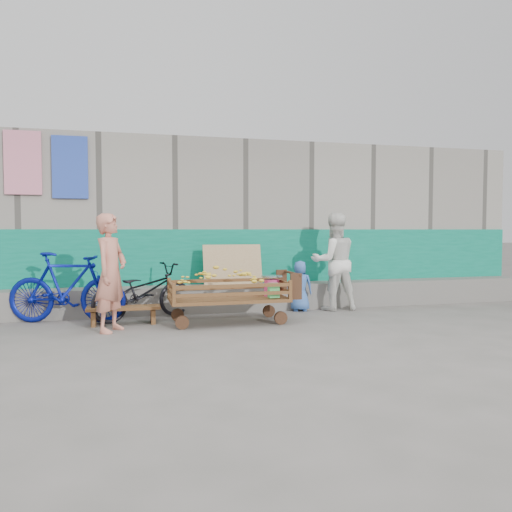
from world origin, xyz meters
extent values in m
plane|color=#5C5A54|center=(0.00, 0.00, 0.00)|extent=(80.00, 80.00, 0.00)
cube|color=gray|center=(0.00, 4.10, 1.50)|extent=(12.00, 3.00, 3.00)
cube|color=#087454|center=(0.00, 2.58, 0.70)|extent=(12.00, 0.03, 1.40)
cube|color=slate|center=(0.00, 2.35, 0.23)|extent=(12.00, 0.50, 0.45)
cube|color=#A58253|center=(0.30, 2.22, 0.80)|extent=(1.00, 0.19, 0.68)
cube|color=pink|center=(-3.00, 2.56, 2.45)|extent=(0.55, 0.03, 1.00)
cube|color=blue|center=(-2.30, 2.56, 2.40)|extent=(0.55, 0.03, 1.00)
cube|color=#5C3219|center=(0.03, 1.25, 0.36)|extent=(1.74, 0.87, 0.05)
cylinder|color=#342213|center=(-0.70, 0.93, 0.10)|extent=(0.19, 0.06, 0.19)
cube|color=#5C3219|center=(-0.81, 0.85, 0.52)|extent=(0.05, 0.05, 0.27)
cylinder|color=#342213|center=(-0.70, 1.57, 0.10)|extent=(0.19, 0.06, 0.19)
cube|color=#5C3219|center=(-0.81, 1.66, 0.52)|extent=(0.05, 0.05, 0.27)
cylinder|color=#342213|center=(0.75, 0.93, 0.10)|extent=(0.19, 0.06, 0.19)
cube|color=#5C3219|center=(0.87, 0.85, 0.52)|extent=(0.05, 0.05, 0.27)
cylinder|color=#342213|center=(0.75, 1.57, 0.10)|extent=(0.19, 0.06, 0.19)
cube|color=#5C3219|center=(0.87, 1.66, 0.52)|extent=(0.05, 0.05, 0.27)
cube|color=#5C3219|center=(0.03, 0.85, 0.48)|extent=(1.68, 0.04, 0.05)
cube|color=#5C3219|center=(0.03, 0.85, 0.60)|extent=(1.68, 0.04, 0.05)
cube|color=#5C3219|center=(0.03, 1.66, 0.48)|extent=(1.68, 0.04, 0.05)
cube|color=#5C3219|center=(0.03, 1.66, 0.60)|extent=(1.68, 0.04, 0.05)
cube|color=#5C3219|center=(-0.81, 1.25, 0.48)|extent=(0.04, 0.81, 0.05)
cube|color=#5C3219|center=(-0.81, 1.25, 0.60)|extent=(0.04, 0.81, 0.05)
cube|color=#5C3219|center=(0.87, 1.25, 0.48)|extent=(0.04, 0.81, 0.05)
cube|color=#5C3219|center=(0.87, 1.25, 0.60)|extent=(0.04, 0.81, 0.05)
cylinder|color=#342213|center=(1.04, 1.25, 0.72)|extent=(0.04, 0.77, 0.04)
cube|color=#342213|center=(0.97, 1.61, 0.56)|extent=(0.17, 0.04, 0.39)
cube|color=#342213|center=(0.97, 0.90, 0.56)|extent=(0.17, 0.04, 0.39)
ellipsoid|color=yellow|center=(-0.07, 1.25, 0.60)|extent=(1.25, 0.68, 0.42)
cylinder|color=#FF3E8C|center=(0.70, 1.25, 0.51)|extent=(0.23, 0.23, 0.25)
cylinder|color=silver|center=(0.70, 1.25, 0.65)|extent=(0.03, 0.03, 0.06)
cylinder|color=silver|center=(0.70, 1.25, 0.68)|extent=(0.33, 0.33, 0.02)
cube|color=#50DE6B|center=(0.65, 0.98, 0.50)|extent=(0.15, 0.12, 0.21)
cube|color=#5C3219|center=(-1.49, 1.52, 0.24)|extent=(1.06, 0.32, 0.04)
cube|color=#5C3219|center=(-1.91, 1.52, 0.11)|extent=(0.06, 0.30, 0.21)
cube|color=#5C3219|center=(-1.07, 1.52, 0.11)|extent=(0.06, 0.30, 0.21)
imported|color=tan|center=(-1.65, 1.03, 0.81)|extent=(0.62, 0.70, 1.62)
imported|color=white|center=(2.05, 2.00, 0.84)|extent=(0.84, 0.67, 1.68)
imported|color=#3A66B5|center=(1.43, 2.02, 0.43)|extent=(0.47, 0.35, 0.87)
imported|color=black|center=(-1.19, 1.85, 0.44)|extent=(1.75, 1.21, 0.87)
imported|color=navy|center=(-2.30, 1.85, 0.53)|extent=(1.83, 0.96, 1.06)
camera|label=1|loc=(-1.43, -6.02, 1.39)|focal=35.00mm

